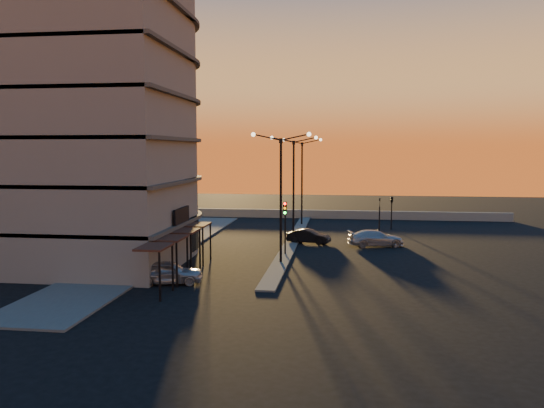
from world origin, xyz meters
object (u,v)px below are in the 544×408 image
Objects in this scene: car_wagon at (376,238)px; traffic_light_main at (285,219)px; car_sedan at (309,236)px; streetlamp_mid at (294,179)px; car_hatchback at (168,272)px.

traffic_light_main is at bearing 112.33° from car_wagon.
car_wagon reaches higher than car_sedan.
traffic_light_main is (0.00, -7.13, -2.70)m from streetlamp_mid.
traffic_light_main is at bearing 178.27° from car_sedan.
car_sedan is 0.79× the size of car_wagon.
traffic_light_main is at bearing -45.12° from car_hatchback.
car_hatchback is at bearing 166.31° from car_sedan.
car_hatchback is (-6.23, -9.68, -2.16)m from traffic_light_main.
car_hatchback is at bearing -110.35° from streetlamp_mid.
streetlamp_mid reaches higher than traffic_light_main.
traffic_light_main is 1.12× the size of car_sedan.
car_wagon is (7.31, -2.04, -4.90)m from streetlamp_mid.
car_wagon is (5.81, -0.62, 0.07)m from car_sedan.
car_hatchback is (-6.23, -16.81, -4.87)m from streetlamp_mid.
car_wagon is at bearing -83.05° from car_sedan.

